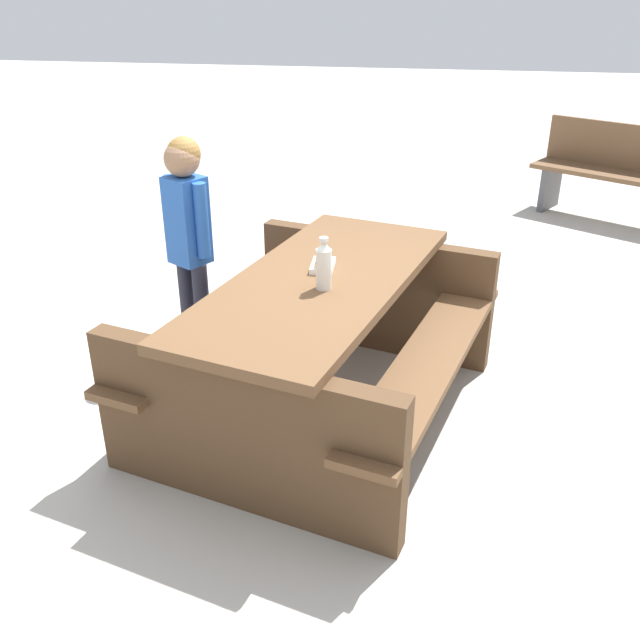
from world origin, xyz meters
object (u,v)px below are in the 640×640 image
object	(u,v)px
child_in_coat	(188,221)
picnic_table	(320,335)
hotdog_tray	(323,263)
soda_bottle	(324,265)
park_bench_near	(620,171)

from	to	relation	value
child_in_coat	picnic_table	bearing A→B (deg)	-121.01
picnic_table	hotdog_tray	size ratio (longest dim) A/B	11.26
soda_bottle	park_bench_near	bearing A→B (deg)	-29.30
picnic_table	soda_bottle	xyz separation A→B (m)	(-0.12, -0.04, 0.42)
hotdog_tray	child_in_coat	distance (m)	0.91
picnic_table	soda_bottle	size ratio (longest dim) A/B	8.46
soda_bottle	park_bench_near	xyz separation A→B (m)	(3.71, -2.08, -0.41)
picnic_table	child_in_coat	xyz separation A→B (m)	(0.50, 0.83, 0.37)
soda_bottle	hotdog_tray	world-z (taller)	soda_bottle
soda_bottle	child_in_coat	distance (m)	1.07
soda_bottle	child_in_coat	size ratio (longest dim) A/B	0.19
child_in_coat	park_bench_near	distance (m)	4.29
soda_bottle	hotdog_tray	bearing A→B (deg)	10.82
soda_bottle	hotdog_tray	size ratio (longest dim) A/B	1.33
hotdog_tray	park_bench_near	bearing A→B (deg)	-31.46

